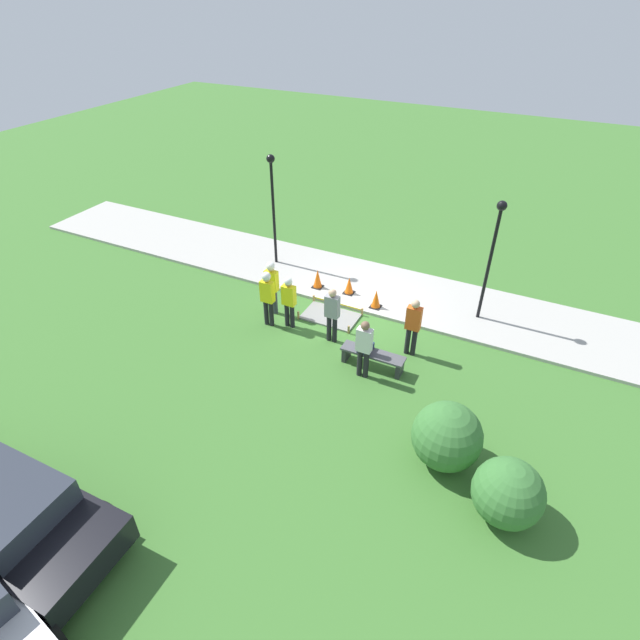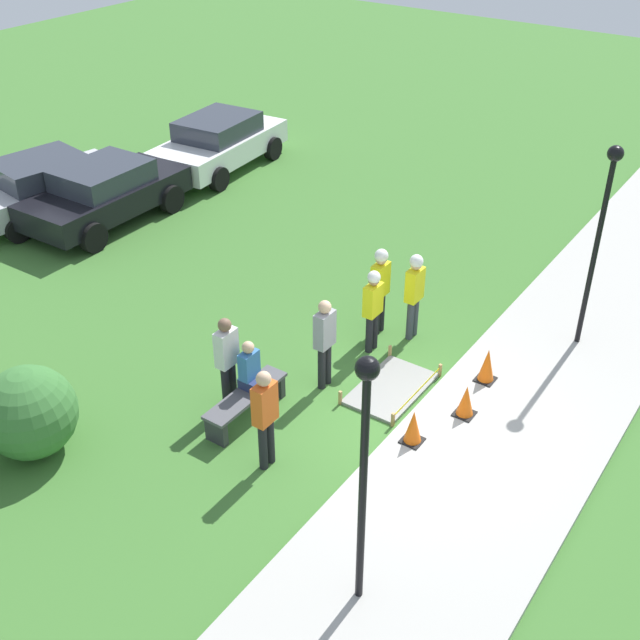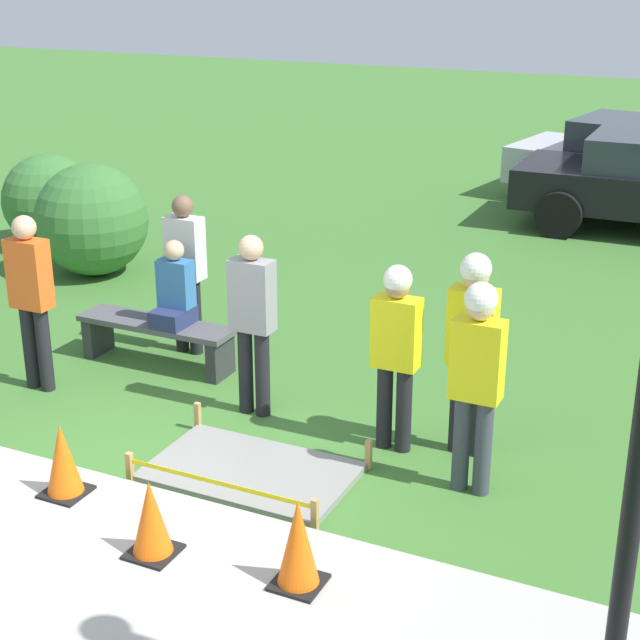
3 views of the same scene
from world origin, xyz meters
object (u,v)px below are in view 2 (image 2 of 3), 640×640
bystander_in_white_shirt (325,339)px  parked_car_silver (43,186)px  worker_supervisor (380,283)px  bystander_in_gray_shirt (227,357)px  parked_car_black (105,192)px  bystander_in_orange_shirt (265,413)px  parked_car_white (219,142)px  traffic_cone_far_patch (466,401)px  traffic_cone_sidewalk_edge (487,365)px  lamppost_far (364,450)px  lamppost_near (602,219)px  traffic_cone_near_patch (413,427)px  person_seated_on_bench (251,369)px  worker_trainee (415,289)px  park_bench (246,401)px  worker_assistant (373,304)px

bystander_in_white_shirt → parked_car_silver: bystander_in_white_shirt is taller
worker_supervisor → bystander_in_gray_shirt: bearing=165.1°
parked_car_black → parked_car_silver: 1.74m
bystander_in_orange_shirt → parked_car_white: 12.65m
traffic_cone_far_patch → bystander_in_gray_shirt: (-1.94, 3.51, 0.61)m
traffic_cone_sidewalk_edge → lamppost_far: lamppost_far is taller
traffic_cone_sidewalk_edge → lamppost_near: bearing=-23.1°
lamppost_near → parked_car_silver: (-1.80, 13.22, -1.91)m
traffic_cone_near_patch → worker_supervisor: (2.60, 2.21, 0.70)m
person_seated_on_bench → bystander_in_gray_shirt: size_ratio=0.51×
traffic_cone_sidewalk_edge → worker_trainee: worker_trainee is taller
traffic_cone_near_patch → park_bench: 2.83m
worker_assistant → parked_car_white: worker_assistant is taller
parked_car_black → parked_car_silver: (-0.54, 1.65, -0.03)m
bystander_in_orange_shirt → lamppost_near: lamppost_near is taller
bystander_in_orange_shirt → traffic_cone_far_patch: bearing=-36.6°
bystander_in_white_shirt → traffic_cone_sidewalk_edge: bearing=-55.1°
parked_car_white → parked_car_silver: 5.14m
traffic_cone_near_patch → lamppost_far: lamppost_far is taller
traffic_cone_sidewalk_edge → parked_car_white: size_ratio=0.15×
lamppost_near → parked_car_silver: 13.48m
traffic_cone_far_patch → bystander_in_orange_shirt: bearing=143.4°
traffic_cone_far_patch → parked_car_white: bearing=59.6°
worker_assistant → parked_car_silver: bearing=86.8°
traffic_cone_near_patch → parked_car_white: size_ratio=0.14×
worker_assistant → bystander_in_gray_shirt: bearing=158.4°
worker_supervisor → lamppost_near: 4.14m
lamppost_near → parked_car_white: (3.08, 11.63, -1.88)m
lamppost_near → worker_assistant: bearing=126.5°
bystander_in_gray_shirt → traffic_cone_far_patch: bearing=-61.2°
traffic_cone_sidewalk_edge → worker_trainee: (0.63, 1.86, 0.65)m
park_bench → bystander_in_orange_shirt: 1.41m
park_bench → worker_assistant: size_ratio=1.03×
traffic_cone_sidewalk_edge → person_seated_on_bench: 4.20m
park_bench → bystander_in_gray_shirt: bystander_in_gray_shirt is taller
traffic_cone_sidewalk_edge → park_bench: bearing=136.9°
worker_assistant → parked_car_black: size_ratio=0.40×
traffic_cone_sidewalk_edge → bystander_in_orange_shirt: bearing=153.4°
person_seated_on_bench → worker_trainee: size_ratio=0.50×
traffic_cone_near_patch → lamppost_far: size_ratio=0.16×
traffic_cone_near_patch → lamppost_near: lamppost_near is taller
traffic_cone_far_patch → parked_car_black: 10.97m
parked_car_silver → parked_car_black: bearing=-61.7°
bystander_in_gray_shirt → lamppost_far: 4.83m
traffic_cone_sidewalk_edge → parked_car_black: size_ratio=0.15×
traffic_cone_far_patch → traffic_cone_sidewalk_edge: size_ratio=0.90×
traffic_cone_near_patch → bystander_in_orange_shirt: bearing=135.2°
worker_trainee → bystander_in_orange_shirt: size_ratio=1.00×
lamppost_far → parked_car_white: lamppost_far is taller
bystander_in_white_shirt → traffic_cone_far_patch: bearing=-77.6°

